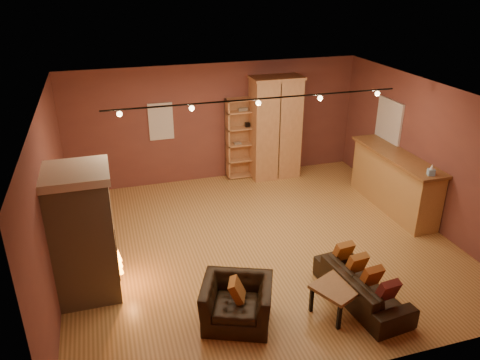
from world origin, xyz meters
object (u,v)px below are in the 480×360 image
object	(u,v)px
coffee_table	(337,290)
armoire	(275,128)
armchair	(237,296)
bookcase	(242,137)
loveseat	(363,281)
fireplace	(84,234)
bar_counter	(394,181)

from	to	relation	value
coffee_table	armoire	bearing A→B (deg)	79.67
armchair	bookcase	bearing A→B (deg)	94.57
loveseat	coffee_table	world-z (taller)	loveseat
fireplace	loveseat	bearing A→B (deg)	-19.71
bookcase	armchair	world-z (taller)	bookcase
armoire	coffee_table	size ratio (longest dim) A/B	3.03
bookcase	bar_counter	xyz separation A→B (m)	(2.58, -2.59, -0.38)
armchair	fireplace	bearing A→B (deg)	169.16
bookcase	armoire	distance (m)	0.82
armchair	coffee_table	world-z (taller)	armchair
bookcase	bar_counter	world-z (taller)	bookcase
fireplace	bookcase	world-z (taller)	fireplace
coffee_table	bookcase	bearing A→B (deg)	88.16
armoire	loveseat	size ratio (longest dim) A/B	1.38
fireplace	bookcase	xyz separation A→B (m)	(3.66, 3.74, -0.05)
armchair	coffee_table	bearing A→B (deg)	12.92
bookcase	armchair	xyz separation A→B (m)	(-1.64, -5.07, -0.57)
bar_counter	coffee_table	world-z (taller)	bar_counter
loveseat	armchair	xyz separation A→B (m)	(-1.98, 0.10, 0.08)
armoire	armchair	distance (m)	5.48
fireplace	armchair	xyz separation A→B (m)	(2.02, -1.33, -0.62)
armoire	bookcase	bearing A→B (deg)	164.58
armoire	coffee_table	distance (m)	5.26
armoire	bar_counter	world-z (taller)	armoire
armchair	coffee_table	size ratio (longest dim) A/B	1.43
armoire	fireplace	bearing A→B (deg)	-141.38
fireplace	armchair	world-z (taller)	fireplace
fireplace	bar_counter	xyz separation A→B (m)	(6.24, 1.15, -0.44)
armoire	armchair	world-z (taller)	armoire
fireplace	bookcase	bearing A→B (deg)	45.62
bar_counter	armchair	world-z (taller)	bar_counter
armoire	bar_counter	distance (m)	3.06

